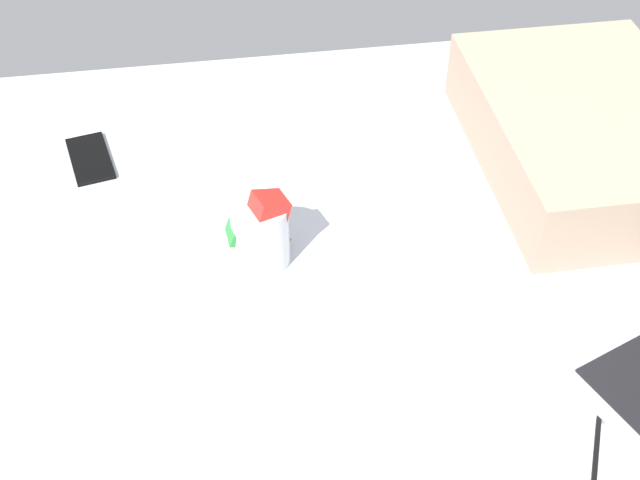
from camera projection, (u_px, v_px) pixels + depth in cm
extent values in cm
cube|color=#B7BCC6|center=(364.00, 435.00, 120.36)|extent=(180.00, 140.00, 18.00)
cylinder|color=silver|center=(261.00, 234.00, 129.94)|extent=(9.00, 9.00, 11.00)
cube|color=#268C33|center=(265.00, 242.00, 131.53)|extent=(7.38, 8.36, 7.17)
cube|color=#268C33|center=(246.00, 233.00, 129.23)|extent=(4.89, 6.33, 4.60)
cube|color=yellow|center=(256.00, 216.00, 128.09)|extent=(6.44, 7.53, 5.64)
cube|color=red|center=(269.00, 206.00, 125.72)|extent=(6.14, 6.79, 4.66)
cube|color=black|center=(90.00, 158.00, 152.05)|extent=(15.12, 9.59, 0.80)
cube|color=tan|center=(587.00, 133.00, 147.38)|extent=(52.00, 36.00, 13.00)
cube|color=black|center=(596.00, 454.00, 107.43)|extent=(15.52, 8.05, 0.60)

